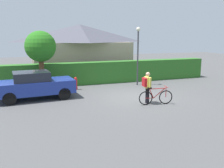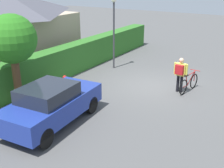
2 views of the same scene
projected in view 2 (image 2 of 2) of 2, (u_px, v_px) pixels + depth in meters
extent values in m
plane|color=#4C4C4C|center=(152.00, 86.00, 13.82)|extent=(60.00, 60.00, 0.00)
cube|color=#2D6924|center=(76.00, 57.00, 15.85)|extent=(15.69, 0.90, 1.55)
cube|color=tan|center=(7.00, 41.00, 16.65)|extent=(7.87, 4.79, 2.87)
pyramid|color=#4C4C56|center=(2.00, 3.00, 15.88)|extent=(8.27, 5.03, 1.48)
cube|color=navy|center=(53.00, 106.00, 10.09)|extent=(4.16, 2.01, 0.70)
cube|color=#1E232D|center=(48.00, 93.00, 9.72)|extent=(1.95, 1.64, 0.49)
cylinder|color=black|center=(60.00, 97.00, 11.69)|extent=(0.67, 0.23, 0.66)
cylinder|color=black|center=(92.00, 105.00, 11.02)|extent=(0.67, 0.23, 0.66)
cylinder|color=black|center=(9.00, 127.00, 9.40)|extent=(0.67, 0.23, 0.66)
cylinder|color=black|center=(45.00, 138.00, 8.74)|extent=(0.67, 0.23, 0.66)
torus|color=black|center=(194.00, 81.00, 13.45)|extent=(0.71, 0.16, 0.71)
torus|color=black|center=(183.00, 87.00, 12.71)|extent=(0.71, 0.16, 0.71)
cylinder|color=#B21E1E|center=(191.00, 78.00, 13.13)|extent=(0.67, 0.14, 0.56)
cylinder|color=#B21E1E|center=(187.00, 81.00, 12.83)|extent=(0.26, 0.08, 0.51)
cylinder|color=#B21E1E|center=(190.00, 74.00, 12.96)|extent=(0.82, 0.17, 0.05)
cylinder|color=#B21E1E|center=(185.00, 86.00, 12.85)|extent=(0.40, 0.10, 0.05)
cylinder|color=#B21E1E|center=(194.00, 76.00, 13.36)|extent=(0.04, 0.04, 0.51)
cube|color=black|center=(186.00, 76.00, 12.66)|extent=(0.23, 0.13, 0.06)
cylinder|color=#B21E1E|center=(195.00, 70.00, 13.26)|extent=(0.11, 0.50, 0.03)
cylinder|color=black|center=(178.00, 83.00, 13.04)|extent=(0.13, 0.13, 0.80)
cylinder|color=black|center=(181.00, 84.00, 12.94)|extent=(0.13, 0.13, 0.80)
cube|color=#D8CC4C|center=(181.00, 69.00, 12.75)|extent=(0.24, 0.48, 0.57)
sphere|color=tan|center=(182.00, 60.00, 12.60)|extent=(0.22, 0.22, 0.22)
cylinder|color=#D8CC4C|center=(175.00, 68.00, 12.90)|extent=(0.09, 0.09, 0.54)
cylinder|color=#D8CC4C|center=(187.00, 70.00, 12.58)|extent=(0.09, 0.09, 0.54)
cube|color=red|center=(179.00, 70.00, 12.62)|extent=(0.19, 0.39, 0.43)
cylinder|color=#38383D|center=(114.00, 36.00, 15.94)|extent=(0.10, 0.10, 3.71)
sphere|color=#F2EDCC|center=(114.00, 0.00, 15.24)|extent=(0.28, 0.28, 0.28)
cylinder|color=brown|center=(17.00, 79.00, 11.51)|extent=(0.32, 0.32, 2.17)
sphere|color=#28711B|center=(12.00, 39.00, 10.92)|extent=(1.92, 1.92, 1.92)
cylinder|color=red|center=(65.00, 85.00, 12.97)|extent=(0.20, 0.20, 0.70)
sphere|color=red|center=(65.00, 77.00, 12.84)|extent=(0.18, 0.18, 0.18)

